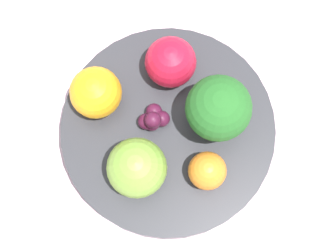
% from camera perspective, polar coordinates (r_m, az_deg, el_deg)
% --- Properties ---
extents(ground_plane, '(6.00, 6.00, 0.00)m').
position_cam_1_polar(ground_plane, '(0.58, 0.00, -1.49)').
color(ground_plane, gray).
extents(table_surface, '(1.20, 1.20, 0.02)m').
position_cam_1_polar(table_surface, '(0.57, 0.00, -1.29)').
color(table_surface, silver).
rests_on(table_surface, ground_plane).
extents(bowl, '(0.20, 0.20, 0.04)m').
position_cam_1_polar(bowl, '(0.54, 0.00, -0.68)').
color(bowl, '#2D2D33').
rests_on(bowl, table_surface).
extents(broccoli, '(0.06, 0.06, 0.07)m').
position_cam_1_polar(broccoli, '(0.49, 5.15, 1.77)').
color(broccoli, '#8CB76B').
rests_on(broccoli, bowl).
extents(apple_red, '(0.05, 0.05, 0.05)m').
position_cam_1_polar(apple_red, '(0.49, -3.19, -4.27)').
color(apple_red, olive).
rests_on(apple_red, bowl).
extents(apple_green, '(0.05, 0.05, 0.05)m').
position_cam_1_polar(apple_green, '(0.52, 0.26, 6.52)').
color(apple_green, '#B7142D').
rests_on(apple_green, bowl).
extents(orange_front, '(0.05, 0.05, 0.05)m').
position_cam_1_polar(orange_front, '(0.51, -7.35, 3.39)').
color(orange_front, orange).
rests_on(orange_front, bowl).
extents(orange_back, '(0.03, 0.03, 0.03)m').
position_cam_1_polar(orange_back, '(0.50, 4.01, -4.57)').
color(orange_back, orange).
rests_on(orange_back, bowl).
extents(grape_cluster, '(0.03, 0.03, 0.03)m').
position_cam_1_polar(grape_cluster, '(0.52, -1.47, 0.87)').
color(grape_cluster, '#47142D').
rests_on(grape_cluster, bowl).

